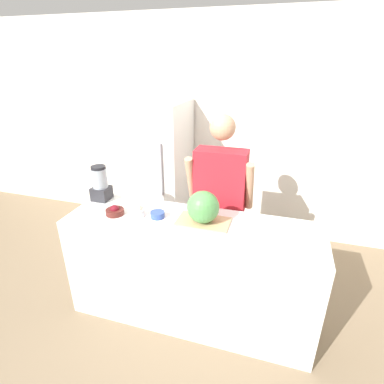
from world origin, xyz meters
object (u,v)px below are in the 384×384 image
at_px(bowl_cherries, 115,211).
at_px(bowl_cream, 136,211).
at_px(refrigerator, 158,171).
at_px(person, 219,204).
at_px(bowl_small_blue, 158,215).
at_px(watermelon, 203,207).
at_px(blender, 100,184).

distance_m(bowl_cherries, bowl_cream, 0.19).
height_order(refrigerator, person, person).
bearing_deg(refrigerator, bowl_cherries, -82.75).
height_order(bowl_cream, bowl_small_blue, bowl_cream).
relative_size(watermelon, bowl_small_blue, 2.22).
relative_size(refrigerator, watermelon, 6.67).
bearing_deg(bowl_cherries, person, 36.45).
distance_m(person, bowl_cherries, 0.95).
distance_m(person, watermelon, 0.53).
distance_m(refrigerator, person, 1.17).
relative_size(refrigerator, person, 0.99).
bearing_deg(bowl_small_blue, refrigerator, 113.04).
height_order(bowl_cream, blender, blender).
xyz_separation_m(person, bowl_cherries, (-0.76, -0.56, 0.10)).
xyz_separation_m(person, blender, (-1.02, -0.34, 0.22)).
distance_m(watermelon, bowl_small_blue, 0.39).
bearing_deg(watermelon, refrigerator, 126.63).
relative_size(person, blender, 5.29).
bearing_deg(watermelon, blender, 171.42).
bearing_deg(watermelon, bowl_cherries, -174.24).
xyz_separation_m(bowl_cream, bowl_small_blue, (0.17, 0.02, -0.02)).
bearing_deg(watermelon, person, 86.43).
distance_m(person, blender, 1.10).
height_order(refrigerator, bowl_cream, refrigerator).
relative_size(bowl_cherries, blender, 0.47).
distance_m(bowl_cream, bowl_small_blue, 0.18).
relative_size(refrigerator, bowl_small_blue, 14.80).
bearing_deg(refrigerator, bowl_cream, -74.52).
bearing_deg(bowl_small_blue, blender, 164.69).
height_order(bowl_cherries, bowl_cream, bowl_cream).
xyz_separation_m(bowl_small_blue, blender, (-0.62, 0.17, 0.13)).
distance_m(bowl_small_blue, blender, 0.65).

